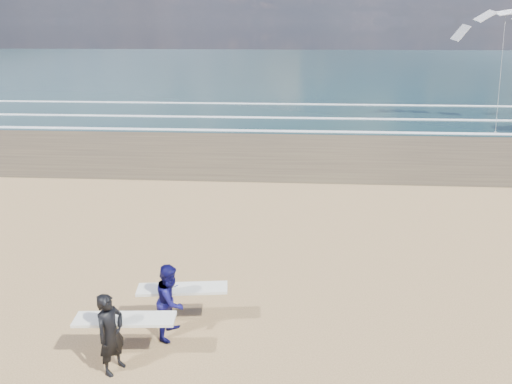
{
  "coord_description": "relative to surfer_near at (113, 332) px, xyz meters",
  "views": [
    {
      "loc": [
        2.82,
        -8.48,
        7.2
      ],
      "look_at": [
        1.92,
        6.0,
        1.77
      ],
      "focal_mm": 32.0,
      "sensor_mm": 36.0,
      "label": 1
    }
  ],
  "objects": [
    {
      "name": "foam_breakers",
      "position": [
        20.75,
        28.71,
        -0.92
      ],
      "size": [
        220.0,
        11.7,
        0.05
      ],
      "color": "white",
      "rests_on": "ground"
    },
    {
      "name": "kite_1",
      "position": [
        18.8,
        26.58,
        4.26
      ],
      "size": [
        6.4,
        4.8,
        9.05
      ],
      "color": "slate",
      "rests_on": "ground"
    },
    {
      "name": "surfer_near",
      "position": [
        0.0,
        0.0,
        0.0
      ],
      "size": [
        2.23,
        1.1,
        1.91
      ],
      "color": "black",
      "rests_on": "ground"
    },
    {
      "name": "surfer_far",
      "position": [
        0.98,
        1.31,
        -0.02
      ],
      "size": [
        2.25,
        1.25,
        1.9
      ],
      "color": "#0F0D4C",
      "rests_on": "ground"
    },
    {
      "name": "ocean",
      "position": [
        20.75,
        72.61,
        -0.96
      ],
      "size": [
        220.0,
        100.0,
        0.02
      ],
      "primitive_type": "cube",
      "color": "#173032",
      "rests_on": "ground"
    }
  ]
}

